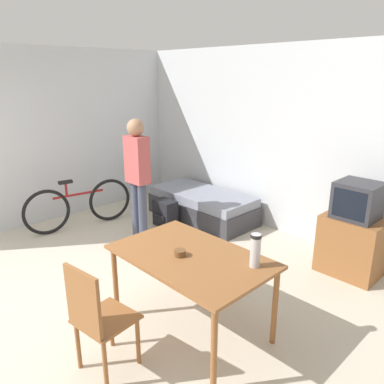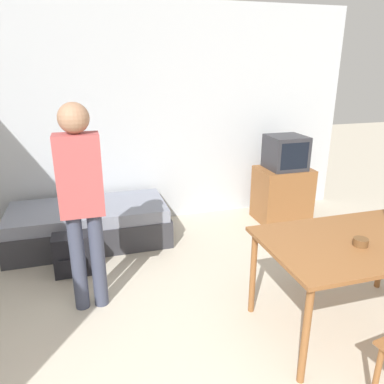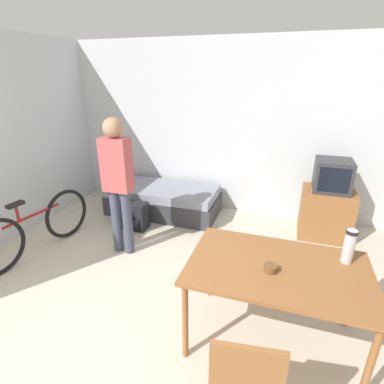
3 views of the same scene
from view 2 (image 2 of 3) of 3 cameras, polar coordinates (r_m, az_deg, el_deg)
name	(u,v)px [view 2 (image 2 of 3)]	position (r m, az deg, el deg)	size (l,w,h in m)	color
wall_back	(135,118)	(4.75, -8.72, 11.07)	(5.69, 0.06, 2.70)	silver
daybed	(89,225)	(4.50, -15.36, -4.82)	(1.80, 0.84, 0.45)	#333338
tv	(283,183)	(5.03, 13.69, 1.28)	(0.67, 0.51, 1.13)	brown
dining_table	(357,249)	(3.07, 23.88, -7.95)	(1.42, 0.90, 0.76)	brown
person_standing	(81,195)	(3.06, -16.50, -0.44)	(0.34, 0.23, 1.73)	#3D4256
mate_bowl	(361,242)	(2.94, 24.31, -6.97)	(0.10, 0.10, 0.05)	brown
backpack	(73,254)	(3.93, -17.74, -9.03)	(0.36, 0.26, 0.41)	black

